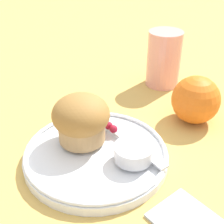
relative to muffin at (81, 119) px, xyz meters
name	(u,v)px	position (x,y,z in m)	size (l,w,h in m)	color
ground_plane	(102,156)	(0.03, 0.01, -0.06)	(3.00, 3.00, 0.00)	tan
plate	(96,155)	(0.03, 0.00, -0.05)	(0.21, 0.21, 0.02)	white
muffin	(81,119)	(0.00, 0.00, 0.00)	(0.09, 0.09, 0.07)	tan
cream_ramekin	(133,152)	(0.08, 0.03, -0.02)	(0.06, 0.06, 0.02)	silver
berry_pair	(111,127)	(0.01, 0.05, -0.03)	(0.03, 0.01, 0.01)	maroon
butter_knife	(120,134)	(0.03, 0.05, -0.03)	(0.19, 0.02, 0.00)	silver
orange_fruit	(196,100)	(0.06, 0.20, -0.01)	(0.08, 0.08, 0.08)	orange
juice_glass	(164,59)	(-0.08, 0.26, 0.00)	(0.07, 0.07, 0.12)	#E5998C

